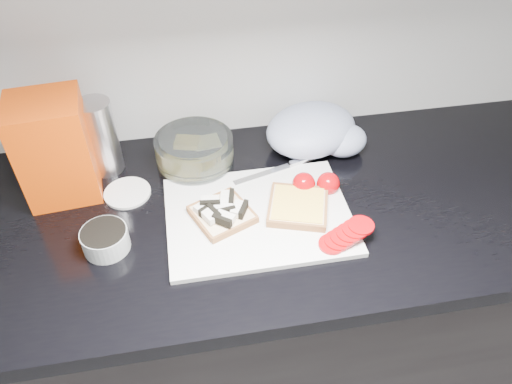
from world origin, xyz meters
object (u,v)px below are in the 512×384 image
glass_bowl (195,152)px  steel_canister (101,137)px  cutting_board (258,216)px  bread_bag (55,149)px

glass_bowl → steel_canister: size_ratio=1.00×
glass_bowl → steel_canister: (-0.21, 0.02, 0.06)m
cutting_board → steel_canister: bearing=145.0°
glass_bowl → steel_canister: steel_canister is taller
cutting_board → bread_bag: bread_bag is taller
glass_bowl → steel_canister: 0.22m
steel_canister → glass_bowl: bearing=-6.2°
bread_bag → steel_canister: (0.09, 0.06, -0.03)m
bread_bag → steel_canister: size_ratio=1.27×
bread_bag → glass_bowl: bearing=2.0°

